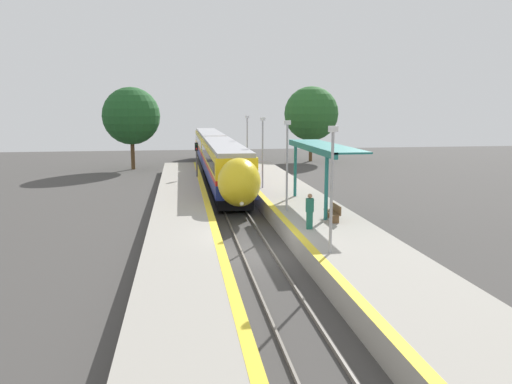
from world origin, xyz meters
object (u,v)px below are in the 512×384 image
object	(u,v)px
platform_bench	(334,211)
train	(216,154)
railway_signal	(197,160)
lamppost_far	(263,148)
person_waiting	(310,211)
lamppost_mid	(287,160)
lamppost_near	(332,181)
lamppost_farthest	(247,140)

from	to	relation	value
platform_bench	train	bearing A→B (deg)	100.39
railway_signal	lamppost_far	size ratio (longest dim) A/B	0.76
person_waiting	lamppost_mid	world-z (taller)	lamppost_mid
person_waiting	railway_signal	bearing A→B (deg)	103.74
lamppost_near	lamppost_farthest	distance (m)	25.60
lamppost_mid	lamppost_farthest	bearing A→B (deg)	90.00
platform_bench	person_waiting	bearing A→B (deg)	-136.28
railway_signal	lamppost_farthest	world-z (taller)	lamppost_farthest
person_waiting	lamppost_far	distance (m)	13.11
lamppost_far	lamppost_farthest	world-z (taller)	same
railway_signal	lamppost_near	bearing A→B (deg)	-79.03
person_waiting	lamppost_mid	xyz separation A→B (m)	(-0.20, 4.42, 2.06)
person_waiting	lamppost_farthest	xyz separation A→B (m)	(-0.20, 21.48, 2.06)
platform_bench	railway_signal	xyz separation A→B (m)	(-6.57, 18.08, 0.96)
lamppost_mid	railway_signal	bearing A→B (deg)	106.79
train	platform_bench	bearing A→B (deg)	-79.61
lamppost_far	lamppost_near	bearing A→B (deg)	-90.00
lamppost_near	lamppost_far	bearing A→B (deg)	90.00
person_waiting	lamppost_far	world-z (taller)	lamppost_far
lamppost_near	railway_signal	bearing A→B (deg)	100.97
railway_signal	lamppost_far	world-z (taller)	lamppost_far
train	platform_bench	size ratio (longest dim) A/B	23.62
platform_bench	lamppost_farthest	xyz separation A→B (m)	(-1.94, 19.82, 2.50)
lamppost_far	lamppost_farthest	size ratio (longest dim) A/B	1.00
lamppost_near	lamppost_farthest	world-z (taller)	same
lamppost_near	lamppost_far	distance (m)	17.07
train	railway_signal	distance (m)	6.49
lamppost_farthest	lamppost_far	bearing A→B (deg)	-90.00
train	lamppost_near	distance (m)	30.14
lamppost_mid	lamppost_far	world-z (taller)	same
person_waiting	lamppost_farthest	size ratio (longest dim) A/B	0.34
person_waiting	lamppost_mid	bearing A→B (deg)	92.63
lamppost_near	lamppost_mid	xyz separation A→B (m)	(0.00, 8.53, 0.00)
railway_signal	lamppost_near	size ratio (longest dim) A/B	0.76
platform_bench	person_waiting	xyz separation A→B (m)	(-1.74, -1.66, 0.44)
lamppost_farthest	railway_signal	bearing A→B (deg)	-159.40
platform_bench	person_waiting	size ratio (longest dim) A/B	1.00
lamppost_near	lamppost_mid	distance (m)	8.53
railway_signal	lamppost_farthest	size ratio (longest dim) A/B	0.76
train	lamppost_near	bearing A→B (deg)	-85.24
person_waiting	lamppost_farthest	bearing A→B (deg)	90.54
railway_signal	train	bearing A→B (deg)	70.85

